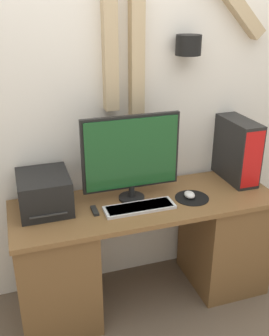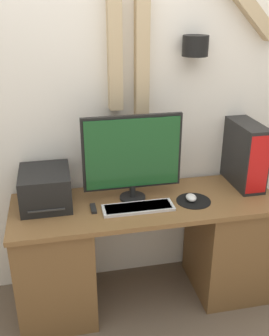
# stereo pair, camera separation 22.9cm
# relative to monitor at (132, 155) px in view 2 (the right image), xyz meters

# --- Properties ---
(ground_plane) EXTENTS (12.00, 12.00, 0.00)m
(ground_plane) POSITION_rel_monitor_xyz_m (0.07, -0.34, -1.02)
(ground_plane) COLOR brown
(wall_back) EXTENTS (6.40, 0.21, 2.70)m
(wall_back) POSITION_rel_monitor_xyz_m (0.08, 0.27, 0.34)
(wall_back) COLOR white
(wall_back) RESTS_ON ground_plane
(desk) EXTENTS (1.64, 0.55, 0.73)m
(desk) POSITION_rel_monitor_xyz_m (0.07, -0.06, -0.64)
(desk) COLOR brown
(desk) RESTS_ON ground_plane
(monitor) EXTENTS (0.60, 0.16, 0.53)m
(monitor) POSITION_rel_monitor_xyz_m (0.00, 0.00, 0.00)
(monitor) COLOR black
(monitor) RESTS_ON desk
(keyboard) EXTENTS (0.42, 0.13, 0.02)m
(keyboard) POSITION_rel_monitor_xyz_m (0.01, -0.14, -0.28)
(keyboard) COLOR silver
(keyboard) RESTS_ON desk
(mousepad) EXTENTS (0.21, 0.21, 0.00)m
(mousepad) POSITION_rel_monitor_xyz_m (0.36, -0.11, -0.29)
(mousepad) COLOR black
(mousepad) RESTS_ON desk
(mouse) EXTENTS (0.06, 0.08, 0.04)m
(mouse) POSITION_rel_monitor_xyz_m (0.34, -0.11, -0.27)
(mouse) COLOR silver
(mouse) RESTS_ON mousepad
(computer_tower) EXTENTS (0.15, 0.40, 0.42)m
(computer_tower) POSITION_rel_monitor_xyz_m (0.76, 0.07, -0.08)
(computer_tower) COLOR black
(computer_tower) RESTS_ON desk
(printer) EXTENTS (0.30, 0.35, 0.21)m
(printer) POSITION_rel_monitor_xyz_m (-0.52, 0.04, -0.19)
(printer) COLOR black
(printer) RESTS_ON desk
(remote_control) EXTENTS (0.03, 0.11, 0.02)m
(remote_control) POSITION_rel_monitor_xyz_m (-0.25, -0.09, -0.28)
(remote_control) COLOR black
(remote_control) RESTS_ON desk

